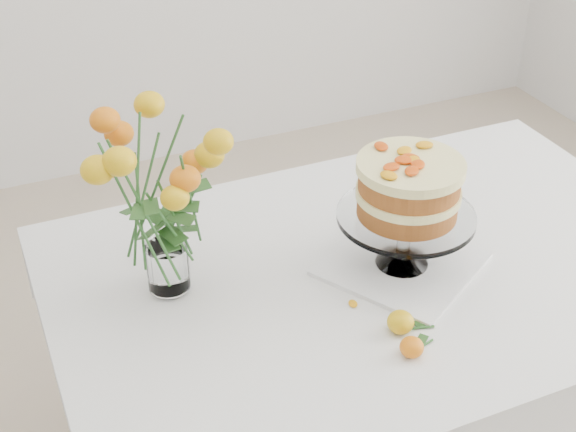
% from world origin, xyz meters
% --- Properties ---
extents(table, '(1.43, 0.93, 0.76)m').
position_xyz_m(table, '(0.00, 0.00, 0.67)').
color(table, tan).
rests_on(table, ground).
extents(napkin, '(0.40, 0.40, 0.01)m').
position_xyz_m(napkin, '(0.04, -0.02, 0.76)').
color(napkin, white).
rests_on(napkin, table).
extents(cake_stand, '(0.29, 0.29, 0.26)m').
position_xyz_m(cake_stand, '(0.04, -0.02, 0.94)').
color(cake_stand, silver).
rests_on(cake_stand, napkin).
extents(rose_vase, '(0.31, 0.31, 0.44)m').
position_xyz_m(rose_vase, '(-0.45, 0.10, 1.01)').
color(rose_vase, silver).
rests_on(rose_vase, table).
extents(loose_rose_near, '(0.09, 0.05, 0.05)m').
position_xyz_m(loose_rose_near, '(-0.07, -0.21, 0.78)').
color(loose_rose_near, '#EFAE14').
rests_on(loose_rose_near, table).
extents(loose_rose_far, '(0.08, 0.05, 0.04)m').
position_xyz_m(loose_rose_far, '(-0.09, -0.27, 0.78)').
color(loose_rose_far, orange).
rests_on(loose_rose_far, table).
extents(stray_petal_a, '(0.03, 0.02, 0.00)m').
position_xyz_m(stray_petal_a, '(-0.12, -0.10, 0.76)').
color(stray_petal_a, '#F5A00F').
rests_on(stray_petal_a, table).
extents(stray_petal_b, '(0.03, 0.02, 0.00)m').
position_xyz_m(stray_petal_b, '(-0.02, -0.14, 0.76)').
color(stray_petal_b, '#F5A00F').
rests_on(stray_petal_b, table).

